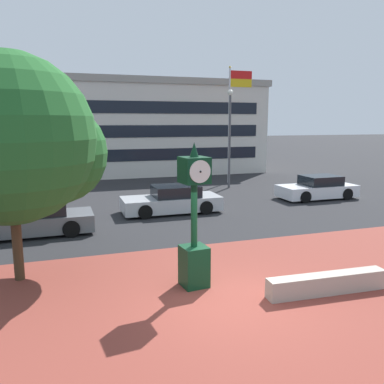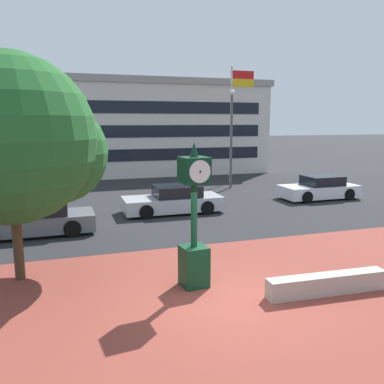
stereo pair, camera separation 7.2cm
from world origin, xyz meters
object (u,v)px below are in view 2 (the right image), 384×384
car_street_mid (174,200)px  civic_building (128,127)px  car_street_far (319,189)px  flagpole_primary (234,113)px  plaza_tree (20,142)px  street_lamp_post (232,128)px  car_street_distant (35,220)px  street_clock (194,226)px

car_street_mid → civic_building: 18.02m
car_street_far → civic_building: (-7.95, 16.91, 3.21)m
flagpole_primary → car_street_far: bearing=-72.4°
plaza_tree → street_lamp_post: 16.41m
plaza_tree → car_street_distant: (-0.14, 4.40, -3.13)m
street_clock → car_street_mid: (1.70, 8.38, -1.04)m
car_street_mid → civic_building: civic_building is taller
street_clock → flagpole_primary: 18.34m
car_street_mid → car_street_far: (8.62, 0.81, -0.00)m
car_street_mid → plaza_tree: bearing=137.3°
street_clock → plaza_tree: plaza_tree is taller
car_street_distant → civic_building: bearing=-19.5°
car_street_far → civic_building: bearing=24.7°
car_street_mid → car_street_far: same height
flagpole_primary → car_street_distant: bearing=-141.9°
car_street_mid → street_lamp_post: street_lamp_post is taller
car_street_distant → street_lamp_post: 14.03m
plaza_tree → car_street_far: bearing=26.4°
civic_building → street_lamp_post: civic_building is taller
car_street_far → car_street_distant: same height
flagpole_primary → street_clock: bearing=-116.7°
street_lamp_post → civic_building: bearing=111.2°
car_street_far → flagpole_primary: (-2.20, 6.94, 4.23)m
car_street_distant → street_clock: bearing=-147.1°
plaza_tree → car_street_far: (14.46, 7.17, -3.13)m
plaza_tree → flagpole_primary: bearing=49.0°
civic_building → street_lamp_post: (4.67, -12.06, 0.04)m
car_street_far → car_street_distant: bearing=100.3°
street_clock → car_street_far: 13.86m
street_clock → street_lamp_post: bearing=56.7°
street_clock → plaza_tree: 5.06m
car_street_far → car_street_distant: 14.86m
plaza_tree → civic_building: 24.94m
street_clock → street_lamp_post: size_ratio=0.60×
street_clock → car_street_distant: street_clock is taller
street_clock → car_street_mid: bearing=71.9°
car_street_far → flagpole_primary: flagpole_primary is taller
car_street_distant → flagpole_primary: (12.40, 9.71, 4.23)m
car_street_far → civic_building: civic_building is taller
plaza_tree → street_lamp_post: size_ratio=0.97×
street_clock → car_street_distant: (-4.29, 6.42, -1.04)m
car_street_far → car_street_mid: bearing=94.9°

